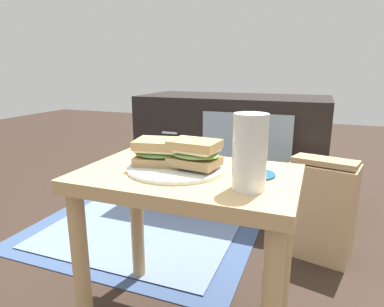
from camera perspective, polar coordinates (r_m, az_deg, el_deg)
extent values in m
cube|color=tan|center=(0.86, -0.75, -4.28)|extent=(0.56, 0.36, 0.04)
cylinder|color=tan|center=(0.97, -18.54, -18.04)|extent=(0.04, 0.04, 0.43)
cylinder|color=tan|center=(1.17, -9.43, -11.39)|extent=(0.04, 0.04, 0.43)
cylinder|color=tan|center=(1.04, 15.63, -15.38)|extent=(0.04, 0.04, 0.43)
cube|color=black|center=(1.81, 6.89, 0.65)|extent=(0.96, 0.44, 0.58)
cube|color=#8C9EA8|center=(1.57, 9.11, -1.16)|extent=(0.42, 0.01, 0.44)
cylinder|color=silver|center=(1.66, -3.87, 3.55)|extent=(0.08, 0.01, 0.01)
cylinder|color=silver|center=(1.71, -3.74, -3.70)|extent=(0.08, 0.01, 0.01)
cube|color=#384C72|center=(1.52, -9.91, -13.86)|extent=(1.01, 0.65, 0.01)
cube|color=slate|center=(1.52, -9.92, -13.71)|extent=(0.83, 0.54, 0.00)
cylinder|color=silver|center=(0.88, -2.69, -2.41)|extent=(0.26, 0.26, 0.01)
cube|color=tan|center=(0.90, -5.68, -1.02)|extent=(0.14, 0.12, 0.02)
ellipsoid|color=#608C42|center=(0.89, -5.71, 0.16)|extent=(0.15, 0.13, 0.02)
cube|color=beige|center=(0.89, -5.73, 0.85)|extent=(0.13, 0.11, 0.01)
cube|color=tan|center=(0.89, -5.75, 1.73)|extent=(0.14, 0.12, 0.02)
cube|color=tan|center=(0.85, 0.45, -1.33)|extent=(0.13, 0.11, 0.02)
ellipsoid|color=#729E4C|center=(0.84, 0.45, -0.09)|extent=(0.15, 0.11, 0.02)
cube|color=beige|center=(0.84, 0.45, 0.64)|extent=(0.13, 0.10, 0.01)
cube|color=tan|center=(0.84, 0.46, 1.57)|extent=(0.13, 0.10, 0.02)
cylinder|color=silver|center=(0.72, 9.91, 0.23)|extent=(0.08, 0.08, 0.17)
cylinder|color=#C67219|center=(0.73, 9.85, -0.93)|extent=(0.07, 0.07, 0.13)
cylinder|color=white|center=(0.71, 10.10, 4.55)|extent=(0.07, 0.07, 0.01)
cylinder|color=navy|center=(0.84, 10.97, -3.52)|extent=(0.10, 0.10, 0.01)
cube|color=tan|center=(1.39, 21.22, -9.11)|extent=(0.27, 0.20, 0.37)
cube|color=tan|center=(1.33, 21.99, -1.28)|extent=(0.25, 0.18, 0.03)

